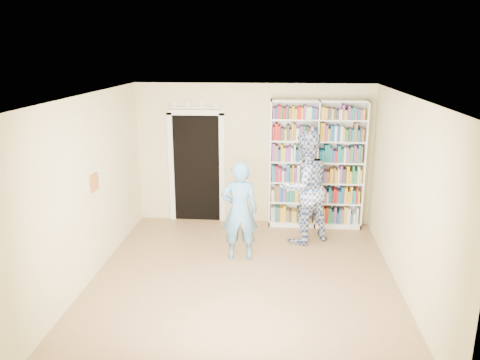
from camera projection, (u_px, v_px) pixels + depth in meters
name	position (u px, v px, depth m)	size (l,w,h in m)	color
floor	(243.00, 280.00, 6.94)	(5.00, 5.00, 0.00)	#936D47
ceiling	(243.00, 96.00, 6.21)	(5.00, 5.00, 0.00)	white
wall_back	(253.00, 155.00, 8.97)	(4.50, 4.50, 0.00)	beige
wall_left	(88.00, 189.00, 6.75)	(5.00, 5.00, 0.00)	beige
wall_right	(407.00, 197.00, 6.39)	(5.00, 5.00, 0.00)	beige
bookshelf	(317.00, 164.00, 8.76)	(1.76, 0.33, 2.42)	white
doorway	(197.00, 162.00, 9.08)	(1.10, 0.08, 2.43)	black
wall_art	(95.00, 182.00, 6.93)	(0.03, 0.25, 0.25)	brown
man_blue	(240.00, 211.00, 7.46)	(0.59, 0.39, 1.63)	#538AB8
man_plaid	(304.00, 188.00, 8.10)	(0.96, 0.75, 1.98)	navy
paper_sheet	(310.00, 188.00, 7.92)	(0.22, 0.01, 0.30)	white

